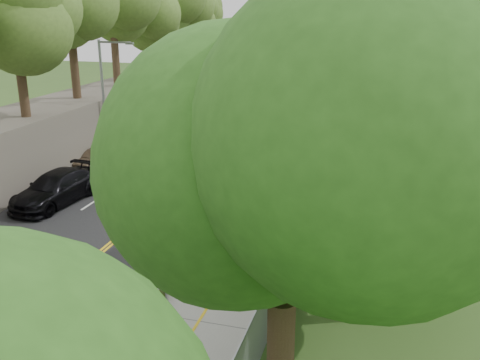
{
  "coord_description": "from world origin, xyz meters",
  "views": [
    {
      "loc": [
        7.83,
        -17.63,
        10.3
      ],
      "look_at": [
        0.5,
        8.0,
        1.4
      ],
      "focal_mm": 40.0,
      "sensor_mm": 36.0,
      "label": 1
    }
  ],
  "objects_px": {
    "streetlight": "(106,92)",
    "concrete_block": "(274,242)",
    "construction_barrel": "(315,150)",
    "painter_0": "(199,242)",
    "signpost": "(165,266)",
    "person_far": "(320,133)"
  },
  "relations": [
    {
      "from": "streetlight",
      "to": "signpost",
      "type": "relative_size",
      "value": 2.58
    },
    {
      "from": "construction_barrel",
      "to": "concrete_block",
      "type": "xyz_separation_m",
      "value": [
        0.44,
        -15.22,
        -0.09
      ]
    },
    {
      "from": "signpost",
      "to": "person_far",
      "type": "relative_size",
      "value": 1.89
    },
    {
      "from": "construction_barrel",
      "to": "painter_0",
      "type": "bearing_deg",
      "value": -97.44
    },
    {
      "from": "painter_0",
      "to": "signpost",
      "type": "bearing_deg",
      "value": -178.06
    },
    {
      "from": "signpost",
      "to": "construction_barrel",
      "type": "xyz_separation_m",
      "value": [
        1.95,
        21.24,
        -1.44
      ]
    },
    {
      "from": "painter_0",
      "to": "streetlight",
      "type": "bearing_deg",
      "value": 38.45
    },
    {
      "from": "construction_barrel",
      "to": "concrete_block",
      "type": "height_order",
      "value": "construction_barrel"
    },
    {
      "from": "streetlight",
      "to": "signpost",
      "type": "height_order",
      "value": "streetlight"
    },
    {
      "from": "streetlight",
      "to": "construction_barrel",
      "type": "bearing_deg",
      "value": 17.42
    },
    {
      "from": "streetlight",
      "to": "signpost",
      "type": "bearing_deg",
      "value": -55.92
    },
    {
      "from": "concrete_block",
      "to": "painter_0",
      "type": "relative_size",
      "value": 0.6
    },
    {
      "from": "concrete_block",
      "to": "signpost",
      "type": "bearing_deg",
      "value": -111.68
    },
    {
      "from": "construction_barrel",
      "to": "concrete_block",
      "type": "distance_m",
      "value": 15.23
    },
    {
      "from": "person_far",
      "to": "construction_barrel",
      "type": "bearing_deg",
      "value": 71.86
    },
    {
      "from": "streetlight",
      "to": "painter_0",
      "type": "xyz_separation_m",
      "value": [
        11.21,
        -13.0,
        -3.64
      ]
    },
    {
      "from": "person_far",
      "to": "signpost",
      "type": "bearing_deg",
      "value": 64.98
    },
    {
      "from": "streetlight",
      "to": "concrete_block",
      "type": "distance_m",
      "value": 18.22
    },
    {
      "from": "signpost",
      "to": "concrete_block",
      "type": "xyz_separation_m",
      "value": [
        2.39,
        6.02,
        -1.53
      ]
    },
    {
      "from": "signpost",
      "to": "person_far",
      "type": "height_order",
      "value": "signpost"
    },
    {
      "from": "concrete_block",
      "to": "person_far",
      "type": "bearing_deg",
      "value": 91.92
    },
    {
      "from": "painter_0",
      "to": "concrete_block",
      "type": "bearing_deg",
      "value": -55.72
    }
  ]
}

